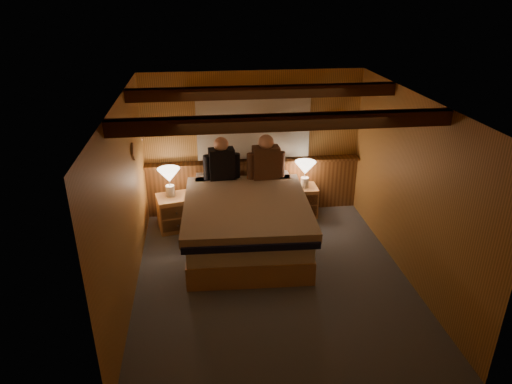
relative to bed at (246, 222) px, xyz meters
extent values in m
plane|color=#575D67|center=(0.26, -0.84, -0.41)|extent=(4.20, 4.20, 0.00)
plane|color=#C38349|center=(0.26, -0.84, 1.99)|extent=(4.20, 4.20, 0.00)
plane|color=#C79047|center=(0.26, 1.26, 0.79)|extent=(3.60, 0.00, 3.60)
plane|color=#C79047|center=(-1.54, -0.84, 0.79)|extent=(0.00, 4.20, 4.20)
plane|color=#C79047|center=(2.06, -0.84, 0.79)|extent=(0.00, 4.20, 4.20)
plane|color=#C79047|center=(0.26, -2.94, 0.79)|extent=(3.60, 0.00, 3.60)
cube|color=brown|center=(0.26, 1.20, 0.04)|extent=(3.60, 0.12, 0.90)
cube|color=brown|center=(0.26, 1.14, 0.51)|extent=(3.60, 0.22, 0.04)
cylinder|color=#412110|center=(0.26, 1.18, 1.64)|extent=(2.10, 0.05, 0.05)
sphere|color=#412110|center=(-0.79, 1.18, 1.64)|extent=(0.08, 0.08, 0.08)
sphere|color=#412110|center=(1.31, 1.18, 1.64)|extent=(0.08, 0.08, 0.08)
cube|color=white|center=(0.26, 1.19, 1.09)|extent=(1.85, 0.08, 1.05)
cube|color=#412110|center=(0.26, -1.44, 1.90)|extent=(3.60, 0.15, 0.16)
cube|color=#412110|center=(0.26, 0.06, 1.90)|extent=(3.60, 0.15, 0.16)
cylinder|color=silver|center=(-1.48, 0.76, 1.34)|extent=(0.03, 0.55, 0.03)
torus|color=silver|center=(-1.45, 0.61, 1.22)|extent=(0.01, 0.21, 0.21)
torus|color=silver|center=(-1.45, 0.84, 1.22)|extent=(0.01, 0.21, 0.21)
cube|color=#A17450|center=(1.61, 1.24, 1.14)|extent=(0.30, 0.03, 0.25)
cube|color=beige|center=(1.61, 1.22, 1.14)|extent=(0.24, 0.01, 0.19)
cube|color=tan|center=(0.00, 0.02, -0.24)|extent=(1.78, 2.31, 0.34)
cube|color=white|center=(0.00, 0.02, 0.06)|extent=(1.73, 2.27, 0.27)
cube|color=black|center=(-0.01, -0.26, 0.23)|extent=(1.82, 1.86, 0.09)
cube|color=#CA8B8B|center=(-0.01, -0.11, 0.31)|extent=(1.87, 2.09, 0.13)
cube|color=white|center=(-0.38, 0.91, 0.29)|extent=(0.69, 0.41, 0.18)
cube|color=white|center=(0.46, 0.87, 0.29)|extent=(0.69, 0.41, 0.18)
cube|color=tan|center=(-1.09, 0.70, -0.13)|extent=(0.59, 0.55, 0.56)
cube|color=brown|center=(-1.04, 0.48, -0.01)|extent=(0.45, 0.11, 0.20)
cube|color=brown|center=(-1.04, 0.48, -0.24)|extent=(0.45, 0.11, 0.20)
cylinder|color=silver|center=(-1.04, 0.48, -0.01)|extent=(0.04, 0.04, 0.03)
cylinder|color=silver|center=(-1.04, 0.48, -0.24)|extent=(0.04, 0.04, 0.03)
cube|color=tan|center=(1.06, 0.93, -0.15)|extent=(0.48, 0.43, 0.52)
cube|color=brown|center=(1.06, 0.73, -0.04)|extent=(0.42, 0.03, 0.18)
cube|color=brown|center=(1.06, 0.73, -0.25)|extent=(0.42, 0.03, 0.18)
cylinder|color=silver|center=(1.06, 0.73, -0.04)|extent=(0.03, 0.03, 0.03)
cylinder|color=silver|center=(1.06, 0.73, -0.25)|extent=(0.03, 0.03, 0.03)
cylinder|color=silver|center=(-1.13, 0.74, 0.24)|extent=(0.14, 0.14, 0.18)
cylinder|color=silver|center=(-1.13, 0.74, 0.36)|extent=(0.02, 0.02, 0.10)
cone|color=beige|center=(-1.13, 0.74, 0.51)|extent=(0.35, 0.35, 0.22)
cylinder|color=silver|center=(1.08, 0.90, 0.20)|extent=(0.14, 0.14, 0.17)
cylinder|color=silver|center=(1.08, 0.90, 0.31)|extent=(0.02, 0.02, 0.10)
cone|color=beige|center=(1.08, 0.90, 0.46)|extent=(0.35, 0.35, 0.21)
cube|color=black|center=(-0.30, 0.83, 0.61)|extent=(0.42, 0.26, 0.53)
cylinder|color=black|center=(-0.53, 0.81, 0.56)|extent=(0.13, 0.13, 0.42)
cylinder|color=black|center=(-0.07, 0.85, 0.56)|extent=(0.13, 0.13, 0.42)
sphere|color=#DE9F85|center=(-0.30, 0.83, 0.94)|extent=(0.23, 0.23, 0.23)
cube|color=#503120|center=(0.40, 0.78, 0.62)|extent=(0.43, 0.26, 0.55)
cylinder|color=#503120|center=(0.16, 0.76, 0.57)|extent=(0.13, 0.13, 0.44)
cylinder|color=#503120|center=(0.64, 0.79, 0.57)|extent=(0.13, 0.13, 0.44)
sphere|color=#DE9F85|center=(0.40, 0.78, 0.97)|extent=(0.24, 0.24, 0.24)
cube|color=black|center=(-0.68, 0.04, -0.26)|extent=(0.50, 0.33, 0.29)
cylinder|color=black|center=(-0.68, 0.04, -0.10)|extent=(0.10, 0.29, 0.08)
camera|label=1|loc=(-0.60, -5.95, 3.18)|focal=32.00mm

